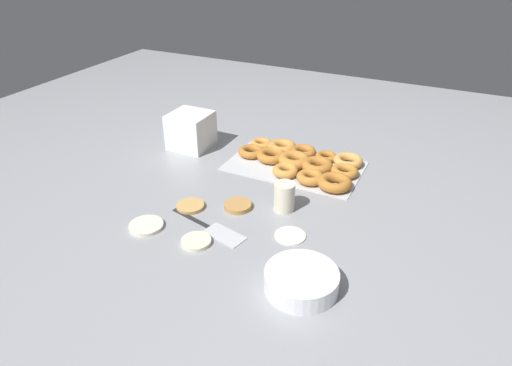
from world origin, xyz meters
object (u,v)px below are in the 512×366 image
object	(u,v)px
pancake_4	(196,241)
paper_cup	(284,197)
pancake_2	(290,235)
spatula	(217,231)
pancake_1	(146,226)
pancake_0	(238,206)
pancake_3	(190,206)
batter_bowl	(301,281)
donut_tray	(301,162)
container_stack	(191,130)

from	to	relation	value
pancake_4	paper_cup	size ratio (longest dim) A/B	0.93
pancake_2	paper_cup	world-z (taller)	paper_cup
paper_cup	spatula	bearing A→B (deg)	56.05
pancake_1	paper_cup	xyz separation A→B (m)	(-0.32, -0.26, 0.04)
pancake_0	paper_cup	size ratio (longest dim) A/B	0.94
pancake_3	batter_bowl	size ratio (longest dim) A/B	0.48
pancake_0	pancake_1	size ratio (longest dim) A/B	0.86
donut_tray	spatula	bearing A→B (deg)	81.22
pancake_1	batter_bowl	distance (m)	0.49
container_stack	batter_bowl	bearing A→B (deg)	139.99
pancake_1	batter_bowl	xyz separation A→B (m)	(-0.49, 0.04, 0.02)
paper_cup	pancake_4	bearing A→B (deg)	59.91
pancake_0	container_stack	world-z (taller)	container_stack
batter_bowl	container_stack	bearing A→B (deg)	-40.01
pancake_1	donut_tray	distance (m)	0.61
pancake_3	donut_tray	xyz separation A→B (m)	(-0.21, -0.40, 0.01)
pancake_0	pancake_4	world-z (taller)	pancake_0
pancake_1	pancake_3	xyz separation A→B (m)	(-0.06, -0.14, 0.00)
pancake_4	pancake_2	bearing A→B (deg)	-147.46
pancake_4	batter_bowl	world-z (taller)	batter_bowl
pancake_4	spatula	world-z (taller)	pancake_4
paper_cup	batter_bowl	bearing A→B (deg)	119.39
donut_tray	pancake_1	bearing A→B (deg)	63.94
batter_bowl	donut_tray	bearing A→B (deg)	-69.01
container_stack	spatula	xyz separation A→B (m)	(-0.37, 0.45, -0.07)
pancake_0	pancake_2	bearing A→B (deg)	161.66
pancake_1	donut_tray	world-z (taller)	donut_tray
pancake_0	pancake_2	distance (m)	0.21
pancake_4	container_stack	bearing A→B (deg)	-56.26
container_stack	paper_cup	world-z (taller)	container_stack
pancake_3	batter_bowl	world-z (taller)	batter_bowl
batter_bowl	paper_cup	bearing A→B (deg)	-60.61
container_stack	pancake_1	bearing A→B (deg)	108.88
pancake_1	donut_tray	bearing A→B (deg)	-116.06
donut_tray	spatula	xyz separation A→B (m)	(0.07, 0.47, -0.02)
pancake_1	pancake_3	distance (m)	0.15
pancake_2	donut_tray	xyz separation A→B (m)	(0.12, -0.40, 0.01)
paper_cup	spatula	world-z (taller)	paper_cup
pancake_1	spatula	bearing A→B (deg)	-160.13
batter_bowl	pancake_2	bearing A→B (deg)	-60.89
container_stack	paper_cup	size ratio (longest dim) A/B	1.65
pancake_4	paper_cup	bearing A→B (deg)	-120.09
pancake_1	pancake_4	bearing A→B (deg)	179.59
paper_cup	pancake_1	bearing A→B (deg)	39.00
pancake_1	container_stack	bearing A→B (deg)	-71.12
pancake_0	batter_bowl	world-z (taller)	batter_bowl
pancake_3	pancake_4	bearing A→B (deg)	127.84
pancake_4	donut_tray	world-z (taller)	donut_tray
pancake_0	pancake_1	bearing A→B (deg)	47.32
pancake_1	pancake_2	distance (m)	0.41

